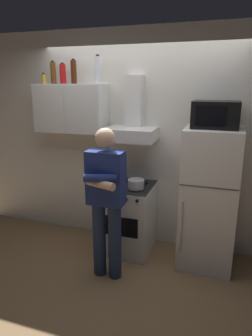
% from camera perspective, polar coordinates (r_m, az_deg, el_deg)
% --- Properties ---
extents(ground_plane, '(7.00, 7.00, 0.00)m').
position_cam_1_polar(ground_plane, '(3.81, -0.00, -16.90)').
color(ground_plane, olive).
extents(back_wall_tiled, '(4.80, 0.10, 2.70)m').
position_cam_1_polar(back_wall_tiled, '(3.84, 2.84, 5.19)').
color(back_wall_tiled, silver).
rests_on(back_wall_tiled, ground_plane).
extents(upper_cabinet, '(0.90, 0.37, 0.60)m').
position_cam_1_polar(upper_cabinet, '(3.90, -10.35, 11.04)').
color(upper_cabinet, silver).
extents(stove_oven, '(0.60, 0.62, 0.87)m').
position_cam_1_polar(stove_oven, '(3.82, 0.48, -9.37)').
color(stove_oven, white).
rests_on(stove_oven, ground_plane).
extents(range_hood, '(0.60, 0.44, 0.75)m').
position_cam_1_polar(range_hood, '(3.61, 1.14, 8.48)').
color(range_hood, white).
extents(refrigerator, '(0.60, 0.62, 1.60)m').
position_cam_1_polar(refrigerator, '(3.52, 15.43, -5.70)').
color(refrigerator, white).
rests_on(refrigerator, ground_plane).
extents(microwave, '(0.48, 0.37, 0.28)m').
position_cam_1_polar(microwave, '(3.33, 16.63, 9.69)').
color(microwave, black).
rests_on(microwave, refrigerator).
extents(person_standing, '(0.38, 0.33, 1.64)m').
position_cam_1_polar(person_standing, '(3.13, -3.83, -5.94)').
color(person_standing, navy).
rests_on(person_standing, ground_plane).
extents(cooking_pot, '(0.29, 0.19, 0.11)m').
position_cam_1_polar(cooking_pot, '(3.49, 1.92, -3.06)').
color(cooking_pot, '#B7BABF').
rests_on(cooking_pot, stove_oven).
extents(bottle_beer_brown, '(0.07, 0.07, 0.27)m').
position_cam_1_polar(bottle_beer_brown, '(4.01, -13.65, 17.13)').
color(bottle_beer_brown, brown).
rests_on(bottle_beer_brown, upper_cabinet).
extents(bottle_rum_dark, '(0.07, 0.07, 0.29)m').
position_cam_1_polar(bottle_rum_dark, '(3.88, -9.90, 17.53)').
color(bottle_rum_dark, '#47230F').
rests_on(bottle_rum_dark, upper_cabinet).
extents(bottle_vodka_clear, '(0.07, 0.07, 0.33)m').
position_cam_1_polar(bottle_vodka_clear, '(3.76, -5.35, 18.05)').
color(bottle_vodka_clear, silver).
rests_on(bottle_vodka_clear, upper_cabinet).
extents(bottle_soda_red, '(0.08, 0.08, 0.25)m').
position_cam_1_polar(bottle_soda_red, '(3.98, -11.90, 17.08)').
color(bottle_soda_red, red).
rests_on(bottle_soda_red, upper_cabinet).
extents(bottle_spice_jar, '(0.06, 0.06, 0.13)m').
position_cam_1_polar(bottle_spice_jar, '(4.05, -15.35, 16.02)').
color(bottle_spice_jar, gold).
rests_on(bottle_spice_jar, upper_cabinet).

